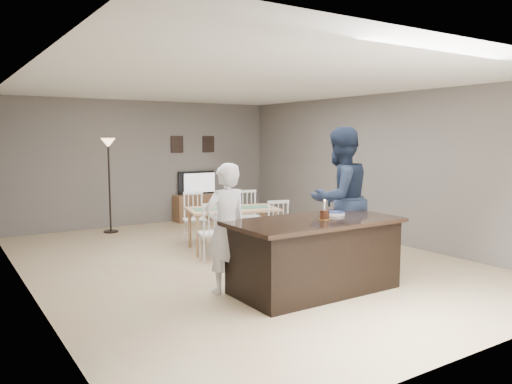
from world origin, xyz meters
TOP-DOWN VIEW (x-y plane):
  - floor at (0.00, 0.00)m, footprint 8.00×8.00m
  - room_shell at (0.00, 0.00)m, footprint 8.00×8.00m
  - kitchen_island at (0.00, -1.80)m, footprint 2.15×1.10m
  - tv_console at (1.20, 3.77)m, footprint 1.20×0.40m
  - television at (1.20, 3.84)m, footprint 0.91×0.12m
  - tv_screen_glow at (1.20, 3.76)m, footprint 0.78×0.00m
  - picture_frames at (1.15, 3.98)m, footprint 1.10×0.02m
  - doorway at (-2.99, -2.30)m, footprint 0.00×2.10m
  - woman at (-0.95, -1.25)m, footprint 0.60×0.42m
  - man at (0.95, -1.21)m, footprint 1.02×0.81m
  - birthday_cake at (0.11, -1.85)m, footprint 0.16×0.16m
  - plate_stack at (0.44, -1.66)m, footprint 0.27×0.27m
  - dining_table at (0.32, 0.77)m, footprint 1.81×2.00m
  - floor_lamp at (-0.98, 3.41)m, footprint 0.28×0.28m

SIDE VIEW (x-z plane):
  - floor at x=0.00m, z-range 0.00..0.00m
  - tv_console at x=1.20m, z-range 0.00..0.60m
  - kitchen_island at x=0.00m, z-range 0.00..0.90m
  - dining_table at x=0.32m, z-range 0.13..1.04m
  - woman at x=-0.95m, z-range 0.00..1.60m
  - television at x=1.20m, z-range 0.60..1.13m
  - tv_screen_glow at x=1.20m, z-range 0.48..1.26m
  - plate_stack at x=0.44m, z-range 0.90..0.94m
  - birthday_cake at x=0.11m, z-range 0.84..1.08m
  - man at x=0.95m, z-range 0.00..2.06m
  - doorway at x=-2.99m, z-range -0.07..2.58m
  - floor_lamp at x=-0.98m, z-range 0.52..2.41m
  - room_shell at x=0.00m, z-range -2.32..5.68m
  - picture_frames at x=1.15m, z-range 1.56..1.94m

